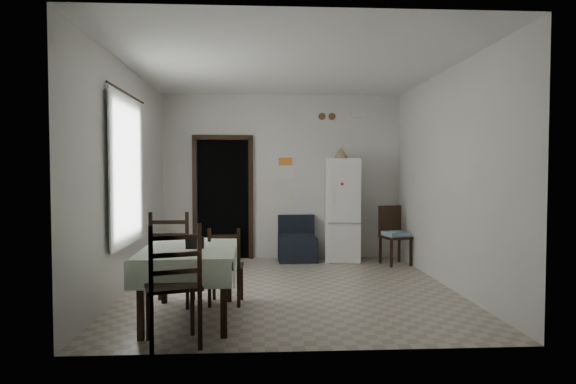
# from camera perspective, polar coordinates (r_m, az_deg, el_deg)

# --- Properties ---
(ground) EXTENTS (4.50, 4.50, 0.00)m
(ground) POSITION_cam_1_polar(r_m,az_deg,el_deg) (6.47, 0.25, -11.31)
(ground) COLOR #ADA18D
(ground) RESTS_ON ground
(ceiling) EXTENTS (4.20, 4.50, 0.02)m
(ceiling) POSITION_cam_1_polar(r_m,az_deg,el_deg) (6.44, 0.26, 14.65)
(ceiling) COLOR white
(ceiling) RESTS_ON ground
(wall_back) EXTENTS (4.20, 0.02, 2.90)m
(wall_back) POSITION_cam_1_polar(r_m,az_deg,el_deg) (8.54, -0.66, 1.82)
(wall_back) COLOR silver
(wall_back) RESTS_ON ground
(wall_front) EXTENTS (4.20, 0.02, 2.90)m
(wall_front) POSITION_cam_1_polar(r_m,az_deg,el_deg) (4.05, 2.18, 1.24)
(wall_front) COLOR silver
(wall_front) RESTS_ON ground
(wall_left) EXTENTS (0.02, 4.50, 2.90)m
(wall_left) POSITION_cam_1_polar(r_m,az_deg,el_deg) (6.51, -18.54, 1.54)
(wall_left) COLOR silver
(wall_left) RESTS_ON ground
(wall_right) EXTENTS (0.02, 4.50, 2.90)m
(wall_right) POSITION_cam_1_polar(r_m,az_deg,el_deg) (6.75, 18.35, 1.56)
(wall_right) COLOR silver
(wall_right) RESTS_ON ground
(doorway) EXTENTS (1.06, 0.52, 2.22)m
(doorway) POSITION_cam_1_polar(r_m,az_deg,el_deg) (8.77, -7.59, -0.73)
(doorway) COLOR black
(doorway) RESTS_ON ground
(window_recess) EXTENTS (0.10, 1.20, 1.60)m
(window_recess) POSITION_cam_1_polar(r_m,az_deg,el_deg) (6.33, -19.47, 2.41)
(window_recess) COLOR silver
(window_recess) RESTS_ON ground
(curtain) EXTENTS (0.02, 1.45, 1.85)m
(curtain) POSITION_cam_1_polar(r_m,az_deg,el_deg) (6.30, -18.50, 2.42)
(curtain) COLOR white
(curtain) RESTS_ON ground
(curtain_rod) EXTENTS (0.02, 1.60, 0.02)m
(curtain_rod) POSITION_cam_1_polar(r_m,az_deg,el_deg) (6.37, -18.53, 11.00)
(curtain_rod) COLOR black
(curtain_rod) RESTS_ON ground
(calendar) EXTENTS (0.28, 0.02, 0.40)m
(calendar) POSITION_cam_1_polar(r_m,az_deg,el_deg) (8.53, -0.32, 2.96)
(calendar) COLOR white
(calendar) RESTS_ON ground
(calendar_image) EXTENTS (0.24, 0.01, 0.14)m
(calendar_image) POSITION_cam_1_polar(r_m,az_deg,el_deg) (8.52, -0.32, 3.64)
(calendar_image) COLOR orange
(calendar_image) RESTS_ON ground
(light_switch) EXTENTS (0.08, 0.02, 0.12)m
(light_switch) POSITION_cam_1_polar(r_m,az_deg,el_deg) (8.54, 0.35, -0.53)
(light_switch) COLOR beige
(light_switch) RESTS_ON ground
(vent_left) EXTENTS (0.12, 0.03, 0.12)m
(vent_left) POSITION_cam_1_polar(r_m,az_deg,el_deg) (8.64, 4.04, 8.93)
(vent_left) COLOR brown
(vent_left) RESTS_ON ground
(vent_right) EXTENTS (0.12, 0.03, 0.12)m
(vent_right) POSITION_cam_1_polar(r_m,az_deg,el_deg) (8.66, 5.24, 8.91)
(vent_right) COLOR brown
(vent_right) RESTS_ON ground
(emergency_light) EXTENTS (0.25, 0.07, 0.09)m
(emergency_light) POSITION_cam_1_polar(r_m,az_deg,el_deg) (8.72, 8.36, 9.05)
(emergency_light) COLOR white
(emergency_light) RESTS_ON ground
(fridge) EXTENTS (0.64, 0.64, 1.76)m
(fridge) POSITION_cam_1_polar(r_m,az_deg,el_deg) (8.35, 6.40, -2.11)
(fridge) COLOR white
(fridge) RESTS_ON ground
(tan_cone) EXTENTS (0.25, 0.25, 0.20)m
(tan_cone) POSITION_cam_1_polar(r_m,az_deg,el_deg) (8.36, 6.33, 4.62)
(tan_cone) COLOR tan
(tan_cone) RESTS_ON fridge
(navy_seat) EXTENTS (0.65, 0.63, 0.78)m
(navy_seat) POSITION_cam_1_polar(r_m,az_deg,el_deg) (8.31, 1.09, -5.54)
(navy_seat) COLOR black
(navy_seat) RESTS_ON ground
(corner_chair) EXTENTS (0.51, 0.51, 0.97)m
(corner_chair) POSITION_cam_1_polar(r_m,az_deg,el_deg) (8.16, 12.63, -5.06)
(corner_chair) COLOR black
(corner_chair) RESTS_ON ground
(dining_table) EXTENTS (0.99, 1.47, 0.75)m
(dining_table) POSITION_cam_1_polar(r_m,az_deg,el_deg) (5.20, -11.49, -10.50)
(dining_table) COLOR #B4C7AA
(dining_table) RESTS_ON ground
(black_bag) EXTENTS (0.18, 0.11, 0.12)m
(black_bag) POSITION_cam_1_polar(r_m,az_deg,el_deg) (5.04, -10.98, -5.92)
(black_bag) COLOR black
(black_bag) RESTS_ON dining_table
(dining_chair_far_left) EXTENTS (0.48, 0.48, 1.09)m
(dining_chair_far_left) POSITION_cam_1_polar(r_m,az_deg,el_deg) (5.74, -13.49, -7.59)
(dining_chair_far_left) COLOR black
(dining_chair_far_left) RESTS_ON ground
(dining_chair_far_right) EXTENTS (0.41, 0.41, 0.90)m
(dining_chair_far_right) POSITION_cam_1_polar(r_m,az_deg,el_deg) (5.69, -7.37, -8.62)
(dining_chair_far_right) COLOR black
(dining_chair_far_right) RESTS_ON ground
(dining_chair_near_head) EXTENTS (0.59, 0.59, 1.09)m
(dining_chair_near_head) POSITION_cam_1_polar(r_m,az_deg,el_deg) (4.42, -13.49, -10.53)
(dining_chair_near_head) COLOR black
(dining_chair_near_head) RESTS_ON ground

